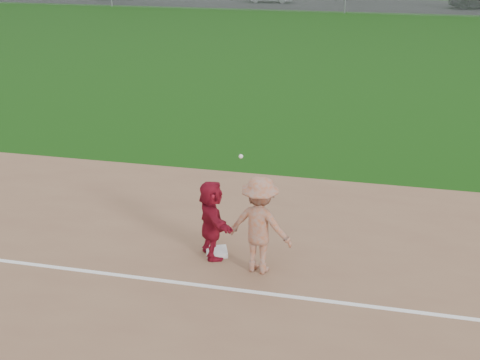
# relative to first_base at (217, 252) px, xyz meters

# --- Properties ---
(ground) EXTENTS (160.00, 160.00, 0.00)m
(ground) POSITION_rel_first_base_xyz_m (0.26, -0.44, -0.07)
(ground) COLOR #14400C
(ground) RESTS_ON ground
(foul_line) EXTENTS (60.00, 0.10, 0.01)m
(foul_line) POSITION_rel_first_base_xyz_m (0.26, -1.24, -0.04)
(foul_line) COLOR white
(foul_line) RESTS_ON infield_dirt
(parking_asphalt) EXTENTS (120.00, 10.00, 0.01)m
(parking_asphalt) POSITION_rel_first_base_xyz_m (0.26, 45.56, -0.06)
(parking_asphalt) COLOR black
(parking_asphalt) RESTS_ON ground
(first_base) EXTENTS (0.55, 0.55, 0.10)m
(first_base) POSITION_rel_first_base_xyz_m (0.00, 0.00, 0.00)
(first_base) COLOR white
(first_base) RESTS_ON infield_dirt
(base_runner) EXTENTS (1.21, 1.60, 1.68)m
(base_runner) POSITION_rel_first_base_xyz_m (-0.08, -0.07, 0.79)
(base_runner) COLOR maroon
(base_runner) RESTS_ON infield_dirt
(first_base_play) EXTENTS (1.42, 0.99, 2.41)m
(first_base_play) POSITION_rel_first_base_xyz_m (0.99, -0.42, 0.95)
(first_base_play) COLOR gray
(first_base_play) RESTS_ON infield_dirt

